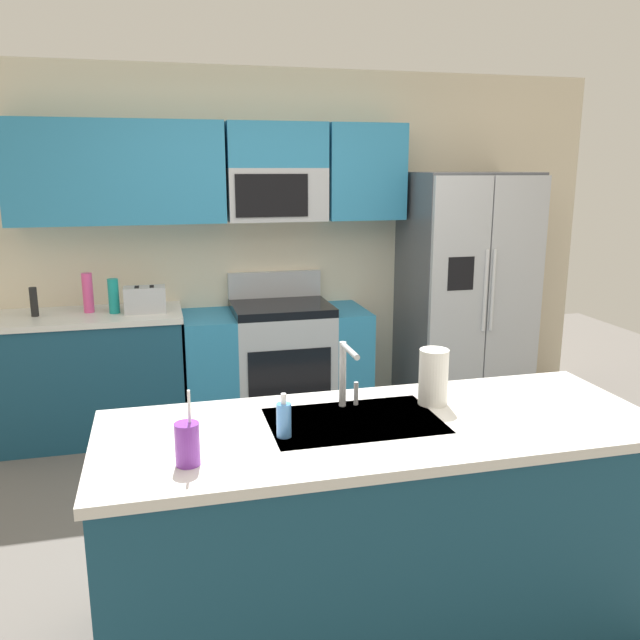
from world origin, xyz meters
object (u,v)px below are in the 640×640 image
object	(u,v)px
bottle_teal	(114,296)
drink_cup_purple	(187,444)
paper_towel_roll	(433,377)
sink_faucet	(346,370)
soap_dispenser	(284,419)
bottle_pink	(88,293)
range_oven	(277,363)
toaster	(145,299)
pepper_mill	(34,302)
refrigerator	(465,293)

from	to	relation	value
bottle_teal	drink_cup_purple	distance (m)	2.56
drink_cup_purple	paper_towel_roll	world-z (taller)	drink_cup_purple
sink_faucet	paper_towel_roll	size ratio (longest dim) A/B	1.17
bottle_teal	paper_towel_roll	distance (m)	2.61
soap_dispenser	paper_towel_roll	xyz separation A→B (m)	(0.68, 0.19, 0.05)
drink_cup_purple	paper_towel_roll	bearing A→B (deg)	18.24
bottle_pink	soap_dispenser	xyz separation A→B (m)	(0.91, -2.45, -0.07)
drink_cup_purple	range_oven	bearing A→B (deg)	73.29
range_oven	soap_dispenser	size ratio (longest dim) A/B	8.00
range_oven	paper_towel_roll	distance (m)	2.31
bottle_teal	toaster	bearing A→B (deg)	-6.30
range_oven	pepper_mill	distance (m)	1.75
bottle_pink	soap_dispenser	size ratio (longest dim) A/B	1.62
drink_cup_purple	soap_dispenser	world-z (taller)	drink_cup_purple
pepper_mill	sink_faucet	world-z (taller)	sink_faucet
sink_faucet	toaster	bearing A→B (deg)	111.36
range_oven	drink_cup_purple	world-z (taller)	drink_cup_purple
pepper_mill	paper_towel_roll	world-z (taller)	paper_towel_roll
pepper_mill	toaster	bearing A→B (deg)	-3.94
sink_faucet	drink_cup_purple	bearing A→B (deg)	-150.07
toaster	bottle_teal	bearing A→B (deg)	173.70
range_oven	sink_faucet	xyz separation A→B (m)	(-0.10, -2.18, 0.62)
pepper_mill	drink_cup_purple	size ratio (longest dim) A/B	0.74
refrigerator	toaster	xyz separation A→B (m)	(-2.42, 0.02, 0.07)
bottle_pink	paper_towel_roll	world-z (taller)	bottle_pink
toaster	paper_towel_roll	world-z (taller)	paper_towel_roll
toaster	soap_dispenser	bearing A→B (deg)	-77.47
range_oven	toaster	bearing A→B (deg)	-176.78
range_oven	bottle_pink	distance (m)	1.44
bottle_teal	refrigerator	bearing A→B (deg)	-0.93
toaster	drink_cup_purple	world-z (taller)	drink_cup_purple
bottle_pink	drink_cup_purple	xyz separation A→B (m)	(0.54, -2.61, -0.06)
refrigerator	pepper_mill	size ratio (longest dim) A/B	9.29
refrigerator	bottle_pink	size ratio (longest dim) A/B	6.72
range_oven	sink_faucet	distance (m)	2.27
refrigerator	drink_cup_purple	xyz separation A→B (m)	(-2.25, -2.49, 0.05)
refrigerator	bottle_pink	xyz separation A→B (m)	(-2.80, 0.12, 0.11)
sink_faucet	soap_dispenser	bearing A→B (deg)	-143.16
sink_faucet	paper_towel_roll	bearing A→B (deg)	-6.30
range_oven	pepper_mill	xyz separation A→B (m)	(-1.66, -0.00, 0.56)
toaster	pepper_mill	xyz separation A→B (m)	(-0.73, 0.05, 0.01)
toaster	soap_dispenser	xyz separation A→B (m)	(0.52, -2.36, -0.02)
toaster	drink_cup_purple	distance (m)	2.52
bottle_teal	soap_dispenser	world-z (taller)	bottle_teal
bottle_teal	paper_towel_roll	world-z (taller)	same
range_oven	refrigerator	world-z (taller)	refrigerator
soap_dispenser	paper_towel_roll	size ratio (longest dim) A/B	0.71
drink_cup_purple	paper_towel_roll	size ratio (longest dim) A/B	1.12
refrigerator	paper_towel_roll	distance (m)	2.47
range_oven	toaster	xyz separation A→B (m)	(-0.93, -0.05, 0.55)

